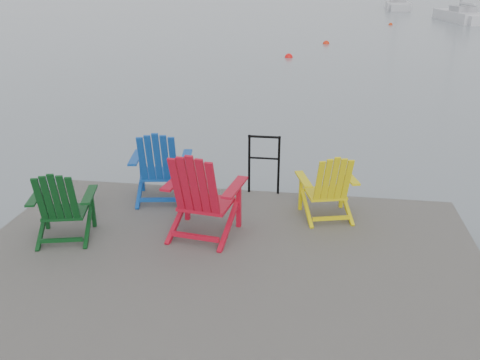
# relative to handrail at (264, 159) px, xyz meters

# --- Properties ---
(ground) EXTENTS (400.00, 400.00, 0.00)m
(ground) POSITION_rel_handrail_xyz_m (-0.25, -2.45, -1.04)
(ground) COLOR slate
(ground) RESTS_ON ground
(dock) EXTENTS (6.00, 5.00, 1.40)m
(dock) POSITION_rel_handrail_xyz_m (-0.25, -2.45, -0.69)
(dock) COLOR #312E2C
(dock) RESTS_ON ground
(handrail) EXTENTS (0.48, 0.04, 0.90)m
(handrail) POSITION_rel_handrail_xyz_m (0.00, 0.00, 0.00)
(handrail) COLOR black
(handrail) RESTS_ON dock
(chair_green) EXTENTS (0.87, 0.83, 0.95)m
(chair_green) POSITION_rel_handrail_xyz_m (-2.28, -1.82, -0.06)
(chair_green) COLOR #0A3713
(chair_green) RESTS_ON dock
(chair_blue) EXTENTS (0.95, 0.89, 1.07)m
(chair_blue) POSITION_rel_handrail_xyz_m (-1.44, -0.49, -0.00)
(chair_blue) COLOR #0F429B
(chair_blue) RESTS_ON dock
(chair_red) EXTENTS (1.00, 0.94, 1.15)m
(chair_red) POSITION_rel_handrail_xyz_m (-0.61, -1.48, 0.04)
(chair_red) COLOR #B80D23
(chair_red) RESTS_ON dock
(chair_yellow) EXTENTS (0.87, 0.83, 0.94)m
(chair_yellow) POSITION_rel_handrail_xyz_m (0.94, -0.73, -0.07)
(chair_yellow) COLOR yellow
(chair_yellow) RESTS_ON dock
(sailboat_near) EXTENTS (2.92, 8.51, 11.53)m
(sailboat_near) POSITION_rel_handrail_xyz_m (12.43, 40.19, -0.69)
(sailboat_near) COLOR silver
(sailboat_near) RESTS_ON ground
(sailboat_mid) EXTENTS (3.33, 9.77, 13.08)m
(sailboat_mid) POSITION_rel_handrail_xyz_m (9.51, 57.31, -0.69)
(sailboat_mid) COLOR #BCBCC0
(sailboat_mid) RESTS_ON ground
(buoy_a) EXTENTS (0.38, 0.38, 0.38)m
(buoy_a) POSITION_rel_handrail_xyz_m (-0.65, 17.26, -1.04)
(buoy_a) COLOR #F6110E
(buoy_a) RESTS_ON ground
(buoy_b) EXTENTS (0.37, 0.37, 0.37)m
(buoy_b) POSITION_rel_handrail_xyz_m (1.12, 22.71, -1.04)
(buoy_b) COLOR red
(buoy_b) RESTS_ON ground
(buoy_d) EXTENTS (0.32, 0.32, 0.32)m
(buoy_d) POSITION_rel_handrail_xyz_m (6.19, 35.60, -1.04)
(buoy_d) COLOR red
(buoy_d) RESTS_ON ground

